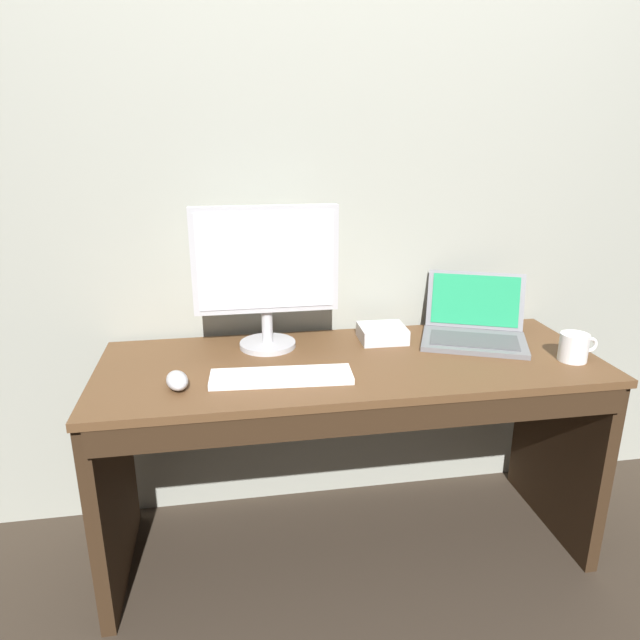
# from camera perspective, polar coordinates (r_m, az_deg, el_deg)

# --- Properties ---
(ground_plane) EXTENTS (14.00, 14.00, 0.00)m
(ground_plane) POSITION_cam_1_polar(r_m,az_deg,el_deg) (2.21, 2.81, -21.38)
(ground_plane) COLOR #382D23
(back_wall) EXTENTS (5.03, 0.04, 2.83)m
(back_wall) POSITION_cam_1_polar(r_m,az_deg,el_deg) (2.04, 1.26, 18.46)
(back_wall) COLOR #9EA093
(back_wall) RESTS_ON ground
(desk) EXTENTS (1.59, 0.60, 0.71)m
(desk) POSITION_cam_1_polar(r_m,az_deg,el_deg) (1.91, 3.13, -9.99)
(desk) COLOR brown
(desk) RESTS_ON ground
(laptop_space_gray) EXTENTS (0.44, 0.41, 0.21)m
(laptop_space_gray) POSITION_cam_1_polar(r_m,az_deg,el_deg) (2.06, 15.14, -1.04)
(laptop_space_gray) COLOR slate
(laptop_space_gray) RESTS_ON desk
(external_monitor) EXTENTS (0.47, 0.19, 0.48)m
(external_monitor) POSITION_cam_1_polar(r_m,az_deg,el_deg) (1.86, -5.43, 5.03)
(external_monitor) COLOR #B7B7BC
(external_monitor) RESTS_ON desk
(wired_keyboard) EXTENTS (0.42, 0.15, 0.02)m
(wired_keyboard) POSITION_cam_1_polar(r_m,az_deg,el_deg) (1.69, -3.88, -5.64)
(wired_keyboard) COLOR white
(wired_keyboard) RESTS_ON desk
(computer_mouse) EXTENTS (0.08, 0.12, 0.04)m
(computer_mouse) POSITION_cam_1_polar(r_m,az_deg,el_deg) (1.68, -14.08, -5.88)
(computer_mouse) COLOR #B7B7BC
(computer_mouse) RESTS_ON desk
(external_drive_box) EXTENTS (0.16, 0.15, 0.05)m
(external_drive_box) POSITION_cam_1_polar(r_m,az_deg,el_deg) (2.01, 6.23, -1.32)
(external_drive_box) COLOR silver
(external_drive_box) RESTS_ON desk
(coffee_mug) EXTENTS (0.13, 0.09, 0.09)m
(coffee_mug) POSITION_cam_1_polar(r_m,az_deg,el_deg) (1.99, 24.05, -2.49)
(coffee_mug) COLOR white
(coffee_mug) RESTS_ON desk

